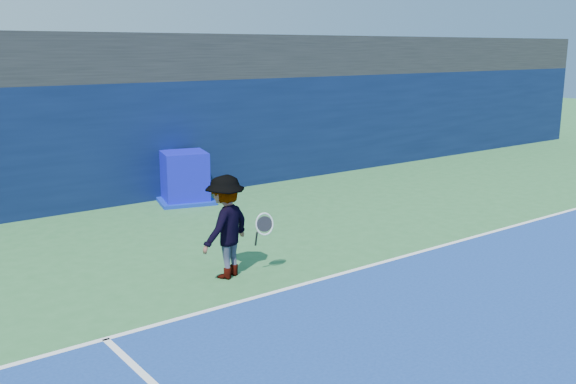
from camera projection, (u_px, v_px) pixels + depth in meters
name	position (u px, v px, depth m)	size (l,w,h in m)	color
ground	(519.00, 321.00, 9.23)	(80.00, 80.00, 0.00)	#306A38
baseline	(373.00, 265.00, 11.56)	(24.00, 0.10, 0.01)	white
stadium_band	(156.00, 57.00, 17.40)	(36.00, 3.00, 1.20)	black
back_wall_assembly	(176.00, 138.00, 17.08)	(36.00, 1.03, 3.00)	#0A1539
equipment_cart	(185.00, 179.00, 16.23)	(1.66, 1.66, 1.29)	#0D0DB9
tennis_player	(226.00, 227.00, 10.83)	(1.41, 1.06, 1.77)	white
tennis_ball	(213.00, 183.00, 12.77)	(0.06, 0.06, 0.06)	#D8EE1A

